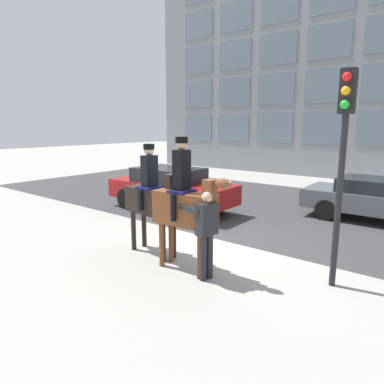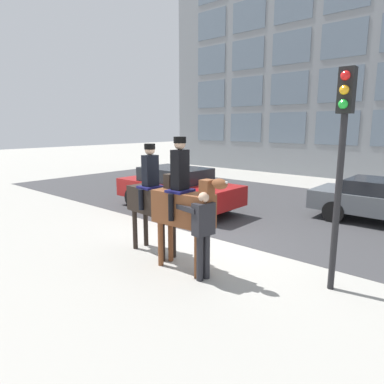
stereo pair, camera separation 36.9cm
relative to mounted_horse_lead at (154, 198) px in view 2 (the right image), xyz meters
name	(u,v)px [view 2 (the right image)]	position (x,y,z in m)	size (l,w,h in m)	color
ground_plane	(206,245)	(0.53, 1.21, -1.29)	(80.00, 80.00, 0.00)	#9E9B93
road_surface	(292,209)	(0.53, 5.96, -1.29)	(25.88, 8.50, 0.01)	#38383A
mounted_horse_lead	(154,198)	(0.00, 0.00, 0.00)	(1.88, 0.65, 2.47)	black
mounted_horse_companion	(184,204)	(1.10, -0.22, 0.05)	(1.77, 0.65, 2.65)	brown
pedestrian_bystander	(203,229)	(1.67, -0.33, -0.30)	(0.88, 0.44, 1.68)	#232328
street_car_near_lane	(177,188)	(-2.43, 3.29, -0.51)	(4.48, 1.83, 1.46)	maroon
traffic_light	(342,145)	(3.63, 0.87, 1.25)	(0.24, 0.29, 3.77)	black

